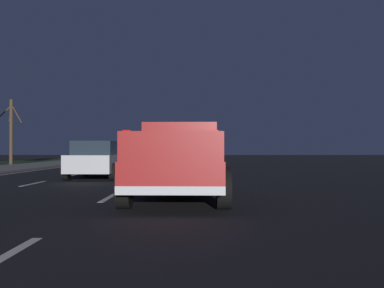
# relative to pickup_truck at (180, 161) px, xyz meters

# --- Properties ---
(ground) EXTENTS (144.00, 144.00, 0.00)m
(ground) POSITION_rel_pickup_truck_xyz_m (16.39, 3.51, -0.91)
(ground) COLOR black
(sidewalk_shoulder) EXTENTS (108.00, 4.00, 0.12)m
(sidewalk_shoulder) POSITION_rel_pickup_truck_xyz_m (16.39, 10.96, -0.85)
(sidewalk_shoulder) COLOR slate
(sidewalk_shoulder) RESTS_ON ground
(lane_markings) EXTENTS (108.75, 7.04, 0.01)m
(lane_markings) POSITION_rel_pickup_truck_xyz_m (19.85, 6.58, -0.91)
(lane_markings) COLOR silver
(lane_markings) RESTS_ON ground
(pickup_truck) EXTENTS (5.47, 2.37, 1.87)m
(pickup_truck) POSITION_rel_pickup_truck_xyz_m (0.00, 0.00, 0.00)
(pickup_truck) COLOR maroon
(pickup_truck) RESTS_ON ground
(sedan_silver) EXTENTS (4.41, 2.04, 1.54)m
(sedan_silver) POSITION_rel_pickup_truck_xyz_m (7.55, 3.66, -0.13)
(sedan_silver) COLOR #B2B5BA
(sedan_silver) RESTS_ON ground
(sedan_black) EXTENTS (4.42, 2.05, 1.54)m
(sedan_black) POSITION_rel_pickup_truck_xyz_m (31.06, 0.21, -0.13)
(sedan_black) COLOR black
(sedan_black) RESTS_ON ground
(bare_tree_far) EXTENTS (0.78, 1.85, 5.21)m
(bare_tree_far) POSITION_rel_pickup_truck_xyz_m (24.47, 14.27, 1.84)
(bare_tree_far) COLOR #423323
(bare_tree_far) RESTS_ON ground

